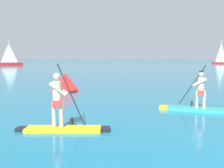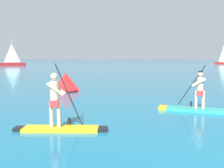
% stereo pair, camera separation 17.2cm
% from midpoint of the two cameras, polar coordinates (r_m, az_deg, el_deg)
% --- Properties ---
extents(paddleboarder_near_left, '(2.85, 0.91, 2.05)m').
position_cam_midpoint_polar(paddleboarder_near_left, '(8.02, -10.90, -7.03)').
color(paddleboarder_near_left, yellow).
rests_on(paddleboarder_near_left, ground).
extents(paddleboarder_mid_center, '(3.36, 1.30, 1.89)m').
position_cam_midpoint_polar(paddleboarder_mid_center, '(11.20, 19.14, -4.25)').
color(paddleboarder_mid_center, teal).
rests_on(paddleboarder_mid_center, ground).
extents(race_marker_buoy, '(1.63, 1.63, 1.20)m').
position_cam_midpoint_polar(race_marker_buoy, '(16.94, -9.83, 0.20)').
color(race_marker_buoy, red).
rests_on(race_marker_buoy, ground).
extents(sailboat_left_horizon, '(6.17, 4.72, 6.56)m').
position_cam_midpoint_polar(sailboat_left_horizon, '(69.77, -20.98, 4.40)').
color(sailboat_left_horizon, '#A51E1E').
rests_on(sailboat_left_horizon, ground).
extents(sailboat_right_horizon, '(5.15, 3.93, 7.14)m').
position_cam_midpoint_polar(sailboat_right_horizon, '(85.71, 23.41, 4.70)').
color(sailboat_right_horizon, '#A51E1E').
rests_on(sailboat_right_horizon, ground).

